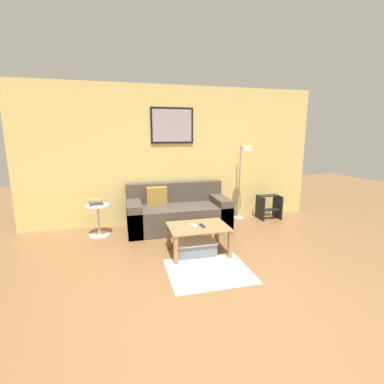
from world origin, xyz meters
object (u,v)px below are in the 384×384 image
at_px(side_table, 98,217).
at_px(book_stack, 96,202).
at_px(step_stool, 269,206).
at_px(couch, 177,213).
at_px(coffee_table, 198,231).
at_px(floor_lamp, 244,167).
at_px(cell_phone, 193,225).
at_px(remote_control, 202,226).
at_px(storage_bin, 194,246).

xyz_separation_m(side_table, book_stack, (-0.02, -0.01, 0.26)).
bearing_deg(step_stool, couch, -176.80).
distance_m(coffee_table, book_stack, 1.82).
bearing_deg(floor_lamp, cell_phone, -137.71).
distance_m(book_stack, remote_control, 1.87).
distance_m(storage_bin, step_stool, 2.27).
xyz_separation_m(couch, floor_lamp, (1.31, 0.09, 0.77)).
height_order(storage_bin, remote_control, remote_control).
relative_size(couch, side_table, 3.40).
distance_m(coffee_table, side_table, 1.79).
bearing_deg(side_table, cell_phone, -37.59).
relative_size(coffee_table, floor_lamp, 0.57).
height_order(storage_bin, floor_lamp, floor_lamp).
relative_size(book_stack, cell_phone, 1.78).
bearing_deg(cell_phone, book_stack, 128.59).
height_order(couch, storage_bin, couch).
distance_m(storage_bin, cell_phone, 0.31).
xyz_separation_m(couch, side_table, (-1.36, -0.05, 0.03)).
distance_m(coffee_table, remote_control, 0.10).
bearing_deg(coffee_table, couch, 93.46).
bearing_deg(step_stool, storage_bin, -146.70).
bearing_deg(book_stack, cell_phone, -37.10).
bearing_deg(coffee_table, step_stool, 34.17).
distance_m(floor_lamp, book_stack, 2.73).
relative_size(floor_lamp, side_table, 2.77).
bearing_deg(remote_control, book_stack, 139.52).
height_order(couch, step_stool, couch).
bearing_deg(couch, remote_control, -84.20).
bearing_deg(storage_bin, remote_control, -16.02).
bearing_deg(floor_lamp, book_stack, -176.90).
bearing_deg(side_table, remote_control, -37.12).
height_order(remote_control, cell_phone, remote_control).
bearing_deg(step_stool, book_stack, -177.18).
xyz_separation_m(floor_lamp, side_table, (-2.67, -0.14, -0.74)).
height_order(storage_bin, book_stack, book_stack).
xyz_separation_m(floor_lamp, cell_phone, (-1.31, -1.19, -0.65)).
bearing_deg(couch, coffee_table, -86.54).
bearing_deg(storage_bin, book_stack, 142.09).
bearing_deg(couch, floor_lamp, 3.94).
xyz_separation_m(remote_control, step_stool, (1.78, 1.27, -0.16)).
height_order(floor_lamp, remote_control, floor_lamp).
relative_size(coffee_table, cell_phone, 5.99).
relative_size(remote_control, cell_phone, 1.07).
distance_m(couch, storage_bin, 1.15).
xyz_separation_m(couch, storage_bin, (0.01, -1.14, -0.18)).
height_order(coffee_table, cell_phone, cell_phone).
distance_m(couch, book_stack, 1.40).
bearing_deg(side_table, step_stool, 2.72).
distance_m(book_stack, cell_phone, 1.74).
bearing_deg(couch, side_table, -177.94).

